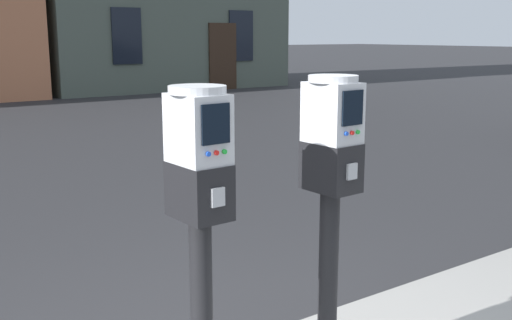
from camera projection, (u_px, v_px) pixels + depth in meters
parking_meter_near_kerb at (200, 202)px, 2.33m from camera, size 0.23×0.26×1.43m
parking_meter_twin_adjacent at (331, 177)px, 2.70m from camera, size 0.23×0.26×1.44m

